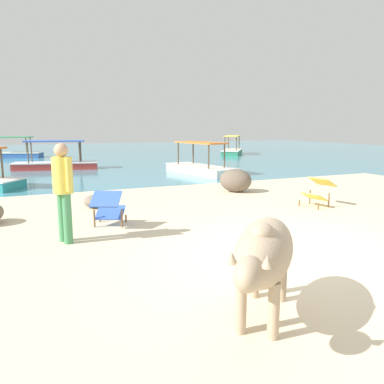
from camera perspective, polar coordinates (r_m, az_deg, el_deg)
The scene contains 12 objects.
sand_beach at distance 5.88m, azimuth 16.26°, elevation -9.40°, with size 18.00×14.00×0.04m, color beige.
water_surface at distance 26.55m, azimuth -15.73°, elevation 5.32°, with size 60.00×36.00×0.03m, color teal.
cow at distance 3.76m, azimuth 10.77°, elevation -8.95°, with size 1.49×1.59×1.02m.
deck_chair_near at distance 7.31m, azimuth -12.51°, elevation -2.19°, with size 0.80×0.92×0.68m.
deck_chair_far at distance 9.51m, azimuth 18.50°, elevation 0.29°, with size 0.88×0.71×0.68m.
person_standing at distance 6.41m, azimuth -18.86°, elevation 0.96°, with size 0.32×0.48×1.62m.
shore_rock_medium at distance 9.18m, azimuth -14.31°, elevation -1.32°, with size 0.59×0.55×0.30m, color gray.
shore_rock_small at distance 11.05m, azimuth 6.57°, elevation 1.75°, with size 0.95×0.71×0.67m, color #6B5B4C.
boat_white at distance 15.54m, azimuth 1.26°, elevation 3.82°, with size 1.82×3.82×1.29m.
boat_green at distance 26.53m, azimuth 6.06°, elevation 6.26°, with size 3.07×3.66×1.29m.
boat_blue at distance 26.13m, azimuth -25.59°, elevation 5.30°, with size 3.85×2.32×1.29m.
boat_red at distance 18.23m, azimuth -19.83°, elevation 4.13°, with size 3.83×1.86×1.29m.
Camera 1 is at (-3.62, -4.23, 1.92)m, focal length 35.39 mm.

